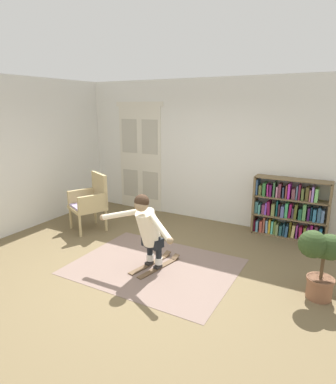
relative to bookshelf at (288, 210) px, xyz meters
The scene contains 10 objects.
ground_plane 2.93m from the bookshelf, 124.08° to the right, with size 7.20×7.20×0.00m, color brown.
back_wall 1.88m from the bookshelf, behind, with size 6.00×0.10×2.90m, color silver.
side_wall_left 5.12m from the bookshelf, 156.69° to the right, with size 0.10×6.00×2.90m, color silver.
double_door 3.42m from the bookshelf, behind, with size 1.22×0.05×2.45m.
rug 2.74m from the bookshelf, 124.71° to the right, with size 2.39×1.83×0.01m, color #7A6359.
bookshelf is the anchor object (origin of this frame).
wicker_chair 3.73m from the bookshelf, 156.91° to the right, with size 0.80×0.80×1.10m.
potted_plant 2.03m from the bookshelf, 70.27° to the right, with size 0.53×0.42×0.89m.
skis_pair 2.71m from the bookshelf, 124.97° to the right, with size 0.44×0.90×0.07m.
person_skier 2.83m from the bookshelf, 123.63° to the right, with size 1.41×0.72×1.11m.
Camera 1 is at (2.44, -3.66, 2.36)m, focal length 30.52 mm.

